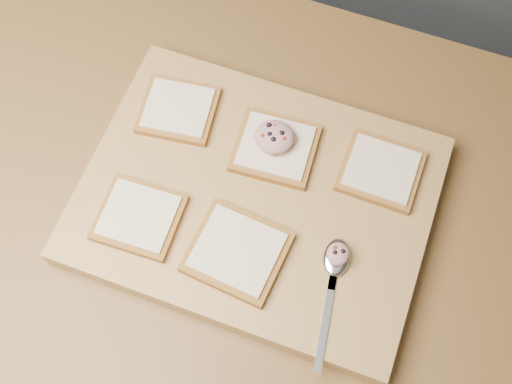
% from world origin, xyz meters
% --- Properties ---
extents(ground, '(4.00, 4.00, 0.00)m').
position_xyz_m(ground, '(0.00, 0.00, 0.00)').
color(ground, '#515459').
rests_on(ground, ground).
extents(island_counter, '(2.00, 0.80, 0.90)m').
position_xyz_m(island_counter, '(0.00, 0.00, 0.45)').
color(island_counter, slate).
rests_on(island_counter, ground).
extents(cutting_board, '(0.52, 0.39, 0.04)m').
position_xyz_m(cutting_board, '(0.09, -0.01, 0.92)').
color(cutting_board, tan).
rests_on(cutting_board, island_counter).
extents(bread_far_left, '(0.13, 0.12, 0.02)m').
position_xyz_m(bread_far_left, '(-0.08, 0.08, 0.95)').
color(bread_far_left, olive).
rests_on(bread_far_left, cutting_board).
extents(bread_far_center, '(0.13, 0.12, 0.02)m').
position_xyz_m(bread_far_center, '(0.09, 0.07, 0.95)').
color(bread_far_center, olive).
rests_on(bread_far_center, cutting_board).
extents(bread_far_right, '(0.12, 0.11, 0.02)m').
position_xyz_m(bread_far_right, '(0.25, 0.09, 0.95)').
color(bread_far_right, olive).
rests_on(bread_far_right, cutting_board).
extents(bread_near_left, '(0.12, 0.11, 0.02)m').
position_xyz_m(bread_near_left, '(-0.06, -0.11, 0.95)').
color(bread_near_left, olive).
rests_on(bread_near_left, cutting_board).
extents(bread_near_center, '(0.14, 0.13, 0.02)m').
position_xyz_m(bread_near_center, '(0.10, -0.11, 0.95)').
color(bread_near_center, olive).
rests_on(bread_near_center, cutting_board).
extents(tuna_salad_dollop, '(0.06, 0.06, 0.03)m').
position_xyz_m(tuna_salad_dollop, '(0.09, 0.07, 0.97)').
color(tuna_salad_dollop, tan).
rests_on(tuna_salad_dollop, bread_far_center).
extents(spoon, '(0.05, 0.19, 0.01)m').
position_xyz_m(spoon, '(0.23, -0.08, 0.95)').
color(spoon, silver).
rests_on(spoon, cutting_board).
extents(spoon_salad, '(0.03, 0.04, 0.02)m').
position_xyz_m(spoon_salad, '(0.23, -0.07, 0.96)').
color(spoon_salad, tan).
rests_on(spoon_salad, spoon).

